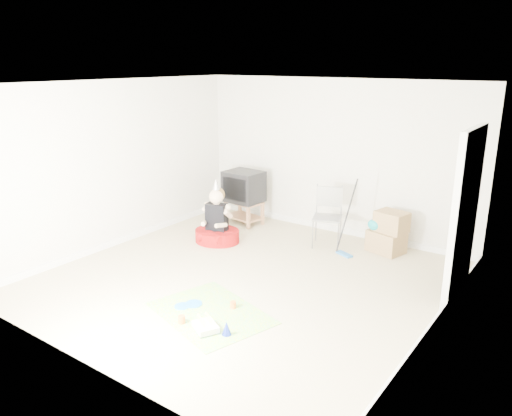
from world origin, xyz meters
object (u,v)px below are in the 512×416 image
Objects in this scene: tv_stand at (244,210)px; folding_chair at (327,218)px; cardboard_boxes at (388,233)px; birthday_cake at (206,327)px; seated_woman at (217,228)px; crt_tv at (244,186)px.

tv_stand is 1.80m from folding_chair.
cardboard_boxes reaches higher than birthday_cake.
seated_woman is at bearing -77.55° from tv_stand.
tv_stand is 0.44m from crt_tv.
cardboard_boxes is at bearing 2.92° from tv_stand.
folding_chair is 1.47× the size of cardboard_boxes.
seated_woman is (0.23, -1.04, -0.02)m from tv_stand.
crt_tv is at bearing 120.40° from birthday_cake.
folding_chair is at bearing -5.21° from tv_stand.
folding_chair is at bearing -2.41° from crt_tv.
tv_stand is 0.75× the size of folding_chair.
folding_chair is 2.71× the size of birthday_cake.
crt_tv is 0.60× the size of seated_woman.
crt_tv is 1.80m from folding_chair.
folding_chair is 0.96m from cardboard_boxes.
seated_woman is (-2.44, -1.18, -0.08)m from cardboard_boxes.
tv_stand is 3.82m from birthday_cake.
crt_tv reaches higher than birthday_cake.
folding_chair is (1.78, -0.16, 0.22)m from tv_stand.
seated_woman reaches higher than crt_tv.
birthday_cake is at bearing -87.19° from folding_chair.
tv_stand is at bearing 102.45° from seated_woman.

